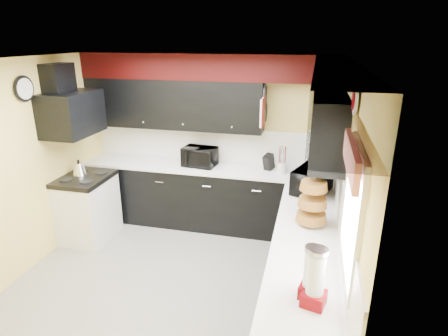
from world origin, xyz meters
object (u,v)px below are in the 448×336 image
microwave (312,181)px  utensil_crock (282,168)px  knife_block (269,162)px  toaster_oven (199,157)px  kettle (79,169)px

microwave → utensil_crock: (-0.41, 0.59, -0.07)m
utensil_crock → knife_block: bearing=157.9°
toaster_oven → knife_block: size_ratio=2.06×
toaster_oven → knife_block: (0.99, 0.05, -0.02)m
knife_block → microwave: bearing=-23.5°
knife_block → kettle: knife_block is taller
utensil_crock → kettle: 2.78m
utensil_crock → kettle: size_ratio=0.80×
toaster_oven → knife_block: 1.00m
utensil_crock → kettle: bearing=-166.3°
utensil_crock → microwave: bearing=-55.2°
knife_block → kettle: bearing=-139.2°
microwave → toaster_oven: bearing=88.6°
knife_block → kettle: (-2.51, -0.74, -0.05)m
toaster_oven → utensil_crock: toaster_oven is taller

